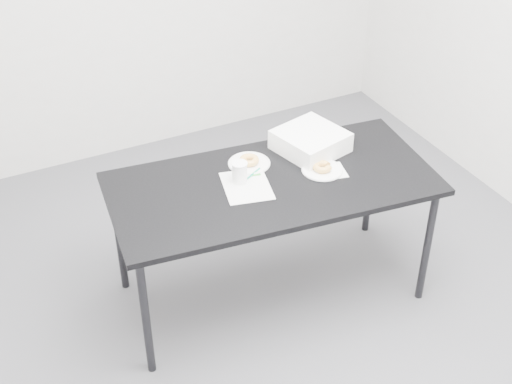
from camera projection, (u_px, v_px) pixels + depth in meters
name	position (u px, v px, depth m)	size (l,w,h in m)	color
floor	(256.00, 315.00, 3.93)	(4.00, 4.00, 0.00)	#505055
table	(272.00, 190.00, 3.68)	(1.75, 0.96, 0.76)	black
scorecard	(247.00, 186.00, 3.61)	(0.23, 0.29, 0.00)	silver
logo_patch	(255.00, 173.00, 3.70)	(0.05, 0.05, 0.00)	green
pen	(252.00, 174.00, 3.69)	(0.01, 0.01, 0.14)	#0C8666
napkin	(331.00, 171.00, 3.72)	(0.15, 0.15, 0.00)	silver
plate_near	(322.00, 170.00, 3.72)	(0.22, 0.22, 0.01)	white
donut_near	(322.00, 167.00, 3.71)	(0.10, 0.10, 0.03)	#D89044
plate_far	(249.00, 163.00, 3.78)	(0.22, 0.22, 0.01)	white
donut_far	(249.00, 160.00, 3.77)	(0.11, 0.11, 0.04)	#D89044
coffee_cup	(240.00, 172.00, 3.61)	(0.08, 0.08, 0.12)	white
cup_lid	(307.00, 154.00, 3.85)	(0.08, 0.08, 0.01)	silver
bakery_box	(310.00, 141.00, 3.87)	(0.33, 0.33, 0.11)	white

